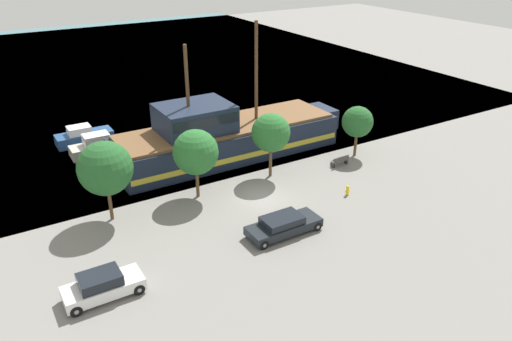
{
  "coord_description": "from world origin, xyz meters",
  "views": [
    {
      "loc": [
        -16.87,
        -27.28,
        17.6
      ],
      "look_at": [
        0.8,
        2.0,
        1.2
      ],
      "focal_mm": 35.0,
      "sensor_mm": 36.0,
      "label": 1
    }
  ],
  "objects_px": {
    "parked_car_curb_mid": "(283,225)",
    "bench_promenade_east": "(340,161)",
    "moored_boat_outer": "(101,146)",
    "parked_car_curb_front": "(103,286)",
    "fire_hydrant": "(348,190)",
    "moored_boat_dockside": "(84,136)",
    "pirate_ship": "(224,136)"
  },
  "relations": [
    {
      "from": "parked_car_curb_front",
      "to": "fire_hydrant",
      "type": "bearing_deg",
      "value": 6.39
    },
    {
      "from": "bench_promenade_east",
      "to": "moored_boat_dockside",
      "type": "bearing_deg",
      "value": 136.68
    },
    {
      "from": "moored_boat_dockside",
      "to": "bench_promenade_east",
      "type": "xyz_separation_m",
      "value": [
        16.98,
        -16.02,
        -0.22
      ]
    },
    {
      "from": "parked_car_curb_mid",
      "to": "moored_boat_outer",
      "type": "bearing_deg",
      "value": 108.66
    },
    {
      "from": "bench_promenade_east",
      "to": "parked_car_curb_mid",
      "type": "bearing_deg",
      "value": -147.93
    },
    {
      "from": "parked_car_curb_front",
      "to": "bench_promenade_east",
      "type": "bearing_deg",
      "value": 16.44
    },
    {
      "from": "moored_boat_dockside",
      "to": "parked_car_curb_front",
      "type": "bearing_deg",
      "value": -101.36
    },
    {
      "from": "pirate_ship",
      "to": "moored_boat_dockside",
      "type": "relative_size",
      "value": 4.14
    },
    {
      "from": "pirate_ship",
      "to": "fire_hydrant",
      "type": "bearing_deg",
      "value": -68.0
    },
    {
      "from": "parked_car_curb_mid",
      "to": "bench_promenade_east",
      "type": "relative_size",
      "value": 3.21
    },
    {
      "from": "parked_car_curb_mid",
      "to": "bench_promenade_east",
      "type": "distance_m",
      "value": 11.6
    },
    {
      "from": "parked_car_curb_front",
      "to": "parked_car_curb_mid",
      "type": "bearing_deg",
      "value": 0.9
    },
    {
      "from": "fire_hydrant",
      "to": "bench_promenade_east",
      "type": "distance_m",
      "value": 5.11
    },
    {
      "from": "moored_boat_outer",
      "to": "bench_promenade_east",
      "type": "height_order",
      "value": "moored_boat_outer"
    },
    {
      "from": "moored_boat_dockside",
      "to": "parked_car_curb_front",
      "type": "xyz_separation_m",
      "value": [
        -4.49,
        -22.35,
        0.06
      ]
    },
    {
      "from": "pirate_ship",
      "to": "moored_boat_outer",
      "type": "xyz_separation_m",
      "value": [
        -8.97,
        6.11,
        -1.15
      ]
    },
    {
      "from": "moored_boat_outer",
      "to": "fire_hydrant",
      "type": "xyz_separation_m",
      "value": [
        13.43,
        -17.15,
        -0.27
      ]
    },
    {
      "from": "fire_hydrant",
      "to": "bench_promenade_east",
      "type": "xyz_separation_m",
      "value": [
        2.83,
        4.25,
        0.02
      ]
    },
    {
      "from": "pirate_ship",
      "to": "moored_boat_dockside",
      "type": "bearing_deg",
      "value": 136.43
    },
    {
      "from": "moored_boat_outer",
      "to": "parked_car_curb_front",
      "type": "bearing_deg",
      "value": -105.15
    },
    {
      "from": "moored_boat_outer",
      "to": "fire_hydrant",
      "type": "height_order",
      "value": "moored_boat_outer"
    },
    {
      "from": "parked_car_curb_front",
      "to": "fire_hydrant",
      "type": "height_order",
      "value": "parked_car_curb_front"
    },
    {
      "from": "moored_boat_dockside",
      "to": "parked_car_curb_mid",
      "type": "bearing_deg",
      "value": -72.11
    },
    {
      "from": "parked_car_curb_front",
      "to": "bench_promenade_east",
      "type": "distance_m",
      "value": 22.39
    },
    {
      "from": "pirate_ship",
      "to": "parked_car_curb_front",
      "type": "relative_size",
      "value": 4.98
    },
    {
      "from": "moored_boat_outer",
      "to": "parked_car_curb_mid",
      "type": "bearing_deg",
      "value": -71.34
    },
    {
      "from": "pirate_ship",
      "to": "parked_car_curb_front",
      "type": "distance_m",
      "value": 19.36
    },
    {
      "from": "moored_boat_outer",
      "to": "parked_car_curb_front",
      "type": "relative_size",
      "value": 1.29
    },
    {
      "from": "fire_hydrant",
      "to": "pirate_ship",
      "type": "bearing_deg",
      "value": 112.0
    },
    {
      "from": "moored_boat_outer",
      "to": "bench_promenade_east",
      "type": "xyz_separation_m",
      "value": [
        16.26,
        -12.9,
        -0.25
      ]
    },
    {
      "from": "moored_boat_dockside",
      "to": "parked_car_curb_front",
      "type": "height_order",
      "value": "moored_boat_dockside"
    },
    {
      "from": "moored_boat_dockside",
      "to": "parked_car_curb_front",
      "type": "relative_size",
      "value": 1.2
    }
  ]
}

